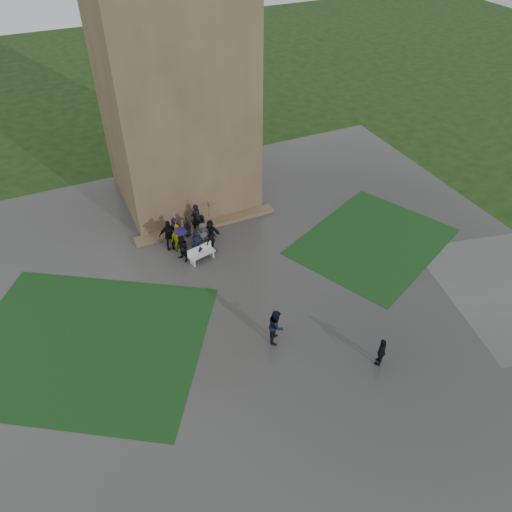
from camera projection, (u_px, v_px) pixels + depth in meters
name	position (u px, v px, depth m)	size (l,w,h in m)	color
ground	(284.00, 346.00, 23.54)	(120.00, 120.00, 0.00)	black
plaza	(266.00, 318.00, 24.94)	(34.00, 34.00, 0.02)	#363633
lawn_inset_left	(86.00, 344.00, 23.62)	(11.00, 9.00, 0.01)	#133615
lawn_inset_right	(373.00, 241.00, 29.77)	(9.00, 7.00, 0.01)	#133615
tower	(170.00, 57.00, 28.42)	(8.00, 8.00, 18.00)	brown
tower_plinth	(206.00, 225.00, 30.93)	(9.00, 0.80, 0.22)	brown
bench	(201.00, 253.00, 28.15)	(1.67, 0.87, 0.92)	silver
visitor_cluster	(191.00, 231.00, 28.70)	(3.63, 3.21, 2.70)	black
pedestrian_mid	(276.00, 326.00, 23.26)	(0.91, 0.52, 1.87)	black
pedestrian_near	(381.00, 352.00, 22.25)	(0.91, 0.52, 1.55)	black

